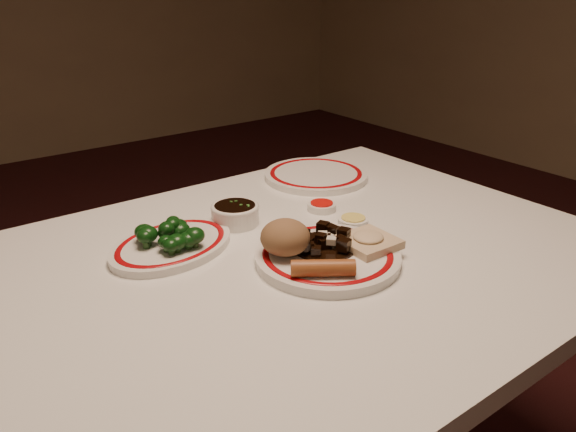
# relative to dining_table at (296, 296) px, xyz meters

# --- Properties ---
(dining_table) EXTENTS (1.20, 0.90, 0.75)m
(dining_table) POSITION_rel_dining_table_xyz_m (0.00, 0.00, 0.00)
(dining_table) COLOR white
(dining_table) RESTS_ON ground
(main_plate) EXTENTS (0.28, 0.28, 0.02)m
(main_plate) POSITION_rel_dining_table_xyz_m (0.03, -0.06, 0.10)
(main_plate) COLOR white
(main_plate) RESTS_ON dining_table
(rice_mound) EXTENTS (0.09, 0.09, 0.07)m
(rice_mound) POSITION_rel_dining_table_xyz_m (-0.03, -0.01, 0.14)
(rice_mound) COLOR #86603F
(rice_mound) RESTS_ON main_plate
(spring_roll) EXTENTS (0.11, 0.09, 0.03)m
(spring_roll) POSITION_rel_dining_table_xyz_m (-0.03, -0.12, 0.12)
(spring_roll) COLOR #965025
(spring_roll) RESTS_ON main_plate
(fried_wonton) EXTENTS (0.10, 0.10, 0.03)m
(fried_wonton) POSITION_rel_dining_table_xyz_m (0.11, -0.08, 0.12)
(fried_wonton) COLOR beige
(fried_wonton) RESTS_ON main_plate
(stirfry_heap) EXTENTS (0.13, 0.12, 0.03)m
(stirfry_heap) POSITION_rel_dining_table_xyz_m (0.04, -0.04, 0.12)
(stirfry_heap) COLOR black
(stirfry_heap) RESTS_ON main_plate
(broccoli_plate) EXTENTS (0.30, 0.28, 0.02)m
(broccoli_plate) POSITION_rel_dining_table_xyz_m (-0.18, 0.16, 0.10)
(broccoli_plate) COLOR white
(broccoli_plate) RESTS_ON dining_table
(broccoli_pile) EXTENTS (0.11, 0.12, 0.05)m
(broccoli_pile) POSITION_rel_dining_table_xyz_m (-0.18, 0.15, 0.13)
(broccoli_pile) COLOR #23471C
(broccoli_pile) RESTS_ON broccoli_plate
(soy_bowl) EXTENTS (0.10, 0.10, 0.04)m
(soy_bowl) POSITION_rel_dining_table_xyz_m (-0.01, 0.19, 0.11)
(soy_bowl) COLOR white
(soy_bowl) RESTS_ON dining_table
(sweet_sour_dish) EXTENTS (0.06, 0.06, 0.02)m
(sweet_sour_dish) POSITION_rel_dining_table_xyz_m (0.18, 0.14, 0.10)
(sweet_sour_dish) COLOR white
(sweet_sour_dish) RESTS_ON dining_table
(mustard_dish) EXTENTS (0.06, 0.06, 0.02)m
(mustard_dish) POSITION_rel_dining_table_xyz_m (0.18, 0.03, 0.10)
(mustard_dish) COLOR white
(mustard_dish) RESTS_ON dining_table
(far_plate) EXTENTS (0.32, 0.32, 0.02)m
(far_plate) POSITION_rel_dining_table_xyz_m (0.30, 0.31, 0.10)
(far_plate) COLOR white
(far_plate) RESTS_ON dining_table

